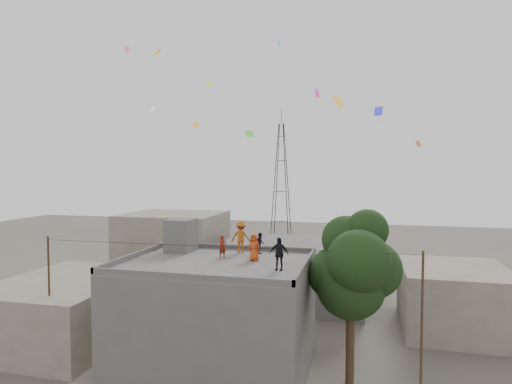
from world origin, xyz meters
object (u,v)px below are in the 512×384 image
Objects in this scene: transmission_tower at (281,185)px; person_red_adult at (254,246)px; tree at (354,267)px; person_dark_adult at (279,254)px; stair_head_box at (181,235)px.

person_red_adult is at bearing -81.43° from transmission_tower.
person_dark_adult is at bearing -156.71° from tree.
stair_head_box reaches higher than person_red_adult.
tree is at bearing 166.16° from person_red_adult.
transmission_tower reaches higher than tree.
transmission_tower reaches higher than stair_head_box.
tree is at bearing -73.91° from transmission_tower.
tree is at bearing 22.35° from person_dark_adult.
transmission_tower is at bearing 91.23° from stair_head_box.
person_red_adult is 2.91m from person_dark_adult.
stair_head_box reaches higher than person_dark_adult.
transmission_tower is at bearing 106.09° from tree.
stair_head_box is 5.22m from person_red_adult.
person_red_adult is (5.84, -38.75, -2.23)m from transmission_tower.
transmission_tower is (-0.80, 37.40, 1.97)m from stair_head_box.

